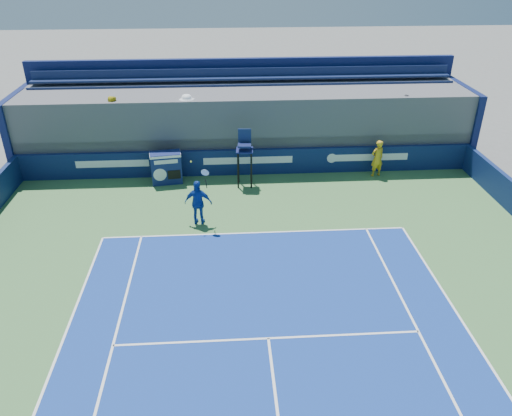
{
  "coord_description": "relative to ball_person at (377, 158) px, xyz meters",
  "views": [
    {
      "loc": [
        -0.99,
        -3.66,
        9.44
      ],
      "look_at": [
        0.0,
        11.5,
        1.25
      ],
      "focal_mm": 35.0,
      "sensor_mm": 36.0,
      "label": 1
    }
  ],
  "objects": [
    {
      "name": "stadium_seating",
      "position": [
        -5.77,
        2.6,
        0.98
      ],
      "size": [
        21.0,
        4.05,
        4.4
      ],
      "color": "#525358",
      "rests_on": "ground"
    },
    {
      "name": "tennis_player",
      "position": [
        -7.8,
        -3.81,
        0.03
      ],
      "size": [
        1.07,
        0.57,
        2.57
      ],
      "color": "#13399B",
      "rests_on": "apron"
    },
    {
      "name": "umpire_chair",
      "position": [
        -5.94,
        -0.56,
        0.68
      ],
      "size": [
        0.75,
        0.75,
        2.48
      ],
      "color": "black",
      "rests_on": "ground"
    },
    {
      "name": "ball_person",
      "position": [
        0.0,
        0.0,
        0.0
      ],
      "size": [
        0.71,
        0.57,
        1.68
      ],
      "primitive_type": "imported",
      "rotation": [
        0.0,
        0.0,
        3.46
      ],
      "color": "gold",
      "rests_on": "apron"
    },
    {
      "name": "match_clock",
      "position": [
        -9.34,
        -0.09,
        -0.11
      ],
      "size": [
        1.41,
        0.9,
        1.4
      ],
      "color": "#101B51",
      "rests_on": "ground"
    },
    {
      "name": "back_hoarding",
      "position": [
        -5.75,
        0.55,
        -0.25
      ],
      "size": [
        20.4,
        0.21,
        1.2
      ],
      "color": "#0C1A47",
      "rests_on": "ground"
    }
  ]
}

